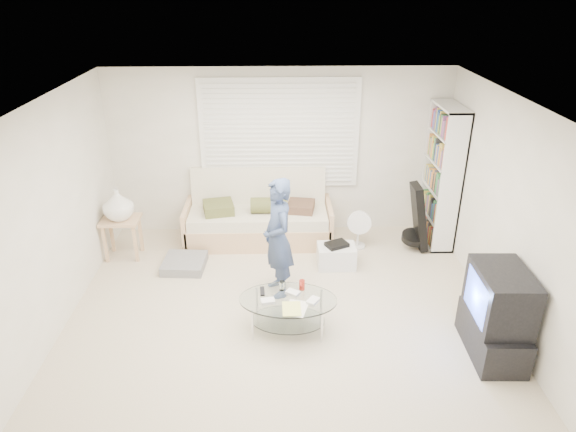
{
  "coord_description": "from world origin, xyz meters",
  "views": [
    {
      "loc": [
        -0.07,
        -5.05,
        3.64
      ],
      "look_at": [
        0.07,
        0.3,
        1.12
      ],
      "focal_mm": 32.0,
      "sensor_mm": 36.0,
      "label": 1
    }
  ],
  "objects_px": {
    "futon_sofa": "(259,219)",
    "coffee_table": "(288,305)",
    "bookshelf": "(442,176)",
    "tv_unit": "(497,314)"
  },
  "relations": [
    {
      "from": "futon_sofa",
      "to": "coffee_table",
      "type": "distance_m",
      "value": 2.23
    },
    {
      "from": "bookshelf",
      "to": "coffee_table",
      "type": "height_order",
      "value": "bookshelf"
    },
    {
      "from": "tv_unit",
      "to": "bookshelf",
      "type": "bearing_deg",
      "value": 87.2
    },
    {
      "from": "futon_sofa",
      "to": "bookshelf",
      "type": "relative_size",
      "value": 1.05
    },
    {
      "from": "tv_unit",
      "to": "futon_sofa",
      "type": "bearing_deg",
      "value": 133.69
    },
    {
      "from": "futon_sofa",
      "to": "bookshelf",
      "type": "distance_m",
      "value": 2.73
    },
    {
      "from": "futon_sofa",
      "to": "tv_unit",
      "type": "relative_size",
      "value": 2.19
    },
    {
      "from": "bookshelf",
      "to": "coffee_table",
      "type": "distance_m",
      "value": 3.17
    },
    {
      "from": "coffee_table",
      "to": "tv_unit",
      "type": "bearing_deg",
      "value": -11.75
    },
    {
      "from": "futon_sofa",
      "to": "bookshelf",
      "type": "xyz_separation_m",
      "value": [
        2.65,
        -0.08,
        0.68
      ]
    }
  ]
}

